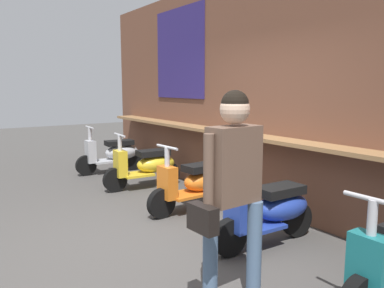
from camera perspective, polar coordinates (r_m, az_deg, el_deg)
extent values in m
plane|color=#474442|center=(4.47, -5.95, -14.41)|extent=(27.98, 27.98, 0.00)
cube|color=brown|center=(5.37, 13.32, 7.84)|extent=(9.99, 0.25, 3.39)
cube|color=olive|center=(5.20, 10.80, 0.83)|extent=(8.99, 0.36, 0.05)
cube|color=navy|center=(7.16, -1.92, 13.30)|extent=(1.55, 0.02, 1.61)
ellipsoid|color=#B2B5BA|center=(8.04, -10.40, -1.20)|extent=(0.41, 0.72, 0.30)
cube|color=black|center=(7.99, -10.77, 0.18)|extent=(0.33, 0.56, 0.10)
cube|color=#B2B5BA|center=(7.95, -12.72, -2.48)|extent=(0.40, 0.52, 0.04)
cube|color=#B2B5BA|center=(7.83, -14.85, -1.09)|extent=(0.29, 0.17, 0.44)
cylinder|color=#B7B7BC|center=(7.81, -14.89, -0.15)|extent=(0.07, 0.07, 0.70)
cylinder|color=#B7B7BC|center=(7.76, -14.99, 2.40)|extent=(0.46, 0.06, 0.04)
cylinder|color=black|center=(7.85, -15.48, -3.09)|extent=(0.12, 0.40, 0.40)
cylinder|color=black|center=(8.17, -8.72, -2.43)|extent=(0.12, 0.40, 0.40)
ellipsoid|color=gold|center=(6.76, -5.39, -2.94)|extent=(0.43, 0.73, 0.30)
cube|color=black|center=(6.70, -5.80, -1.31)|extent=(0.34, 0.57, 0.10)
cube|color=gold|center=(6.65, -8.11, -4.50)|extent=(0.41, 0.53, 0.04)
cube|color=gold|center=(6.50, -10.61, -2.88)|extent=(0.29, 0.18, 0.44)
cylinder|color=#B7B7BC|center=(6.48, -10.64, -1.75)|extent=(0.07, 0.07, 0.70)
cylinder|color=#B7B7BC|center=(6.43, -10.72, 1.32)|extent=(0.46, 0.07, 0.04)
cylinder|color=black|center=(6.53, -11.37, -5.28)|extent=(0.13, 0.41, 0.40)
cylinder|color=black|center=(6.90, -3.47, -4.37)|extent=(0.13, 0.41, 0.40)
ellipsoid|color=orange|center=(5.55, 1.93, -5.44)|extent=(0.42, 0.72, 0.30)
cube|color=black|center=(5.48, 1.53, -3.48)|extent=(0.33, 0.57, 0.10)
cube|color=orange|center=(5.38, -0.98, -7.54)|extent=(0.41, 0.52, 0.04)
cube|color=orange|center=(5.16, -3.68, -5.74)|extent=(0.29, 0.18, 0.44)
cylinder|color=#B7B7BC|center=(5.13, -3.69, -4.33)|extent=(0.07, 0.07, 0.70)
cylinder|color=#B7B7BC|center=(5.06, -3.73, -0.46)|extent=(0.46, 0.06, 0.04)
cylinder|color=black|center=(5.18, -4.58, -8.79)|extent=(0.12, 0.41, 0.40)
cylinder|color=black|center=(5.76, 3.85, -6.99)|extent=(0.12, 0.41, 0.40)
ellipsoid|color=#233D9E|center=(4.49, 13.28, -9.08)|extent=(0.40, 0.71, 0.30)
cube|color=black|center=(4.40, 12.91, -6.71)|extent=(0.32, 0.56, 0.10)
cube|color=#233D9E|center=(4.30, 9.87, -11.86)|extent=(0.40, 0.51, 0.04)
cube|color=#233D9E|center=(4.04, 6.76, -9.83)|extent=(0.28, 0.17, 0.44)
cylinder|color=#B7B7BC|center=(4.01, 6.79, -8.06)|extent=(0.07, 0.07, 0.70)
cylinder|color=#B7B7BC|center=(3.92, 6.88, -3.15)|extent=(0.46, 0.05, 0.04)
cylinder|color=black|center=(4.08, 5.57, -13.69)|extent=(0.11, 0.40, 0.40)
cylinder|color=black|center=(4.72, 15.36, -10.81)|extent=(0.11, 0.40, 0.40)
cube|color=#197075|center=(3.18, 24.83, -15.87)|extent=(0.28, 0.16, 0.44)
cylinder|color=#B7B7BC|center=(3.13, 24.98, -13.69)|extent=(0.07, 0.07, 0.70)
cylinder|color=#B7B7BC|center=(3.02, 25.40, -7.50)|extent=(0.46, 0.04, 0.04)
cylinder|color=slate|center=(3.23, 9.23, -15.62)|extent=(0.12, 0.12, 0.85)
cylinder|color=slate|center=(3.15, 2.74, -16.22)|extent=(0.12, 0.12, 0.85)
cube|color=brown|center=(2.96, 6.25, -3.10)|extent=(0.22, 0.43, 0.60)
sphere|color=beige|center=(2.90, 6.39, 5.15)|extent=(0.23, 0.23, 0.23)
sphere|color=black|center=(2.90, 6.40, 5.94)|extent=(0.21, 0.21, 0.21)
cylinder|color=brown|center=(3.14, 9.59, -2.92)|extent=(0.08, 0.08, 0.56)
cylinder|color=brown|center=(2.80, 2.49, -4.19)|extent=(0.08, 0.08, 0.56)
cube|color=black|center=(2.84, 1.60, -11.01)|extent=(0.26, 0.11, 0.20)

